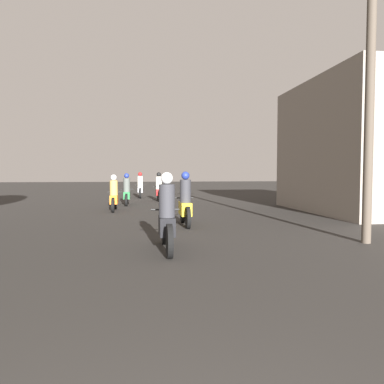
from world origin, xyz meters
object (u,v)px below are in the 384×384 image
Objects in this scene: motorcycle_green at (127,192)px; utility_pole_near at (370,80)px; building_right_near at (379,147)px; motorcycle_black at (167,219)px; motorcycle_red at (159,190)px; motorcycle_yellow at (185,204)px; motorcycle_silver at (140,187)px; motorcycle_orange at (114,196)px.

utility_pole_near is (5.58, -10.51, 2.97)m from motorcycle_green.
building_right_near is at bearing 53.77° from utility_pole_near.
motorcycle_black is 12.94m from motorcycle_red.
motorcycle_black is 3.55m from motorcycle_yellow.
motorcycle_red is (1.65, 2.23, 0.02)m from motorcycle_green.
motorcycle_black is at bearing -91.84° from motorcycle_silver.
motorcycle_yellow is at bearing -160.55° from building_right_near.
motorcycle_black is at bearing -88.34° from motorcycle_red.
motorcycle_yellow is 0.99× the size of motorcycle_orange.
motorcycle_silver is (-1.26, 12.22, 0.00)m from motorcycle_yellow.
motorcycle_orange is (-2.35, 4.57, -0.04)m from motorcycle_yellow.
motorcycle_orange is 0.28× the size of utility_pole_near.
motorcycle_black is 10.76m from motorcycle_green.
motorcycle_black is at bearing -105.46° from motorcycle_yellow.
motorcycle_yellow is 9.48m from motorcycle_red.
motorcycle_silver is 0.28× the size of utility_pole_near.
motorcycle_green is at bearing 94.77° from motorcycle_black.
motorcycle_silver is at bearing 86.80° from motorcycle_orange.
motorcycle_green is at bearing -122.47° from motorcycle_red.
motorcycle_black is 1.02× the size of motorcycle_green.
utility_pole_near reaches higher than motorcycle_orange.
motorcycle_yellow is 5.14m from motorcycle_orange.
motorcycle_orange is 1.00× the size of motorcycle_silver.
motorcycle_yellow is 1.01× the size of motorcycle_red.
motorcycle_green is 5.02m from motorcycle_silver.
motorcycle_black is 15.68m from motorcycle_silver.
motorcycle_orange is at bearing -96.12° from motorcycle_green.
motorcycle_black is 1.03× the size of motorcycle_orange.
motorcycle_silver reaches higher than motorcycle_orange.
motorcycle_orange is 0.98× the size of motorcycle_green.
building_right_near reaches higher than motorcycle_yellow.
motorcycle_green is at bearing 85.71° from motorcycle_orange.
motorcycle_black is at bearing -74.17° from motorcycle_orange.
utility_pole_near is at bearing -68.84° from motorcycle_red.
utility_pole_near is at bearing -75.88° from motorcycle_silver.
building_right_near is at bearing -20.31° from motorcycle_green.
building_right_near is 7.69m from utility_pole_near.
motorcycle_orange is 10.32m from utility_pole_near.
motorcycle_green is 0.29× the size of utility_pole_near.
utility_pole_near is (4.46, 0.19, 2.94)m from motorcycle_black.
motorcycle_black is at bearing -144.74° from building_right_near.
motorcycle_silver is at bearing 135.29° from building_right_near.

